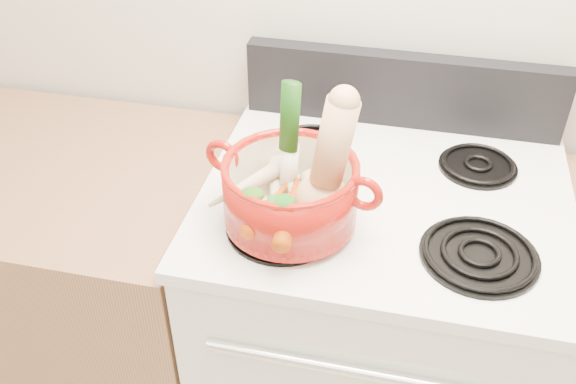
% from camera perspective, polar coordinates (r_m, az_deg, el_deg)
% --- Properties ---
extents(stove_body, '(0.76, 0.65, 0.92)m').
position_cam_1_polar(stove_body, '(1.72, 7.19, -13.20)').
color(stove_body, white).
rests_on(stove_body, floor).
extents(cooktop, '(0.78, 0.67, 0.03)m').
position_cam_1_polar(cooktop, '(1.39, 8.67, -0.61)').
color(cooktop, white).
rests_on(cooktop, stove_body).
extents(control_backsplash, '(0.76, 0.05, 0.18)m').
position_cam_1_polar(control_backsplash, '(1.59, 10.14, 8.92)').
color(control_backsplash, black).
rests_on(control_backsplash, cooktop).
extents(oven_handle, '(0.60, 0.02, 0.02)m').
position_cam_1_polar(oven_handle, '(1.26, 6.36, -15.64)').
color(oven_handle, silver).
rests_on(oven_handle, stove_body).
extents(counter_left, '(1.36, 0.65, 0.90)m').
position_cam_1_polar(counter_left, '(2.05, -24.20, -7.19)').
color(counter_left, '#8E6143').
rests_on(counter_left, floor).
extents(burner_front_left, '(0.22, 0.22, 0.02)m').
position_cam_1_polar(burner_front_left, '(1.27, -0.51, -2.92)').
color(burner_front_left, black).
rests_on(burner_front_left, cooktop).
extents(burner_front_right, '(0.22, 0.22, 0.02)m').
position_cam_1_polar(burner_front_right, '(1.26, 16.65, -5.27)').
color(burner_front_right, black).
rests_on(burner_front_right, cooktop).
extents(burner_back_left, '(0.17, 0.17, 0.02)m').
position_cam_1_polar(burner_back_left, '(1.51, 2.11, 4.29)').
color(burner_back_left, black).
rests_on(burner_back_left, cooktop).
extents(burner_back_right, '(0.17, 0.17, 0.02)m').
position_cam_1_polar(burner_back_right, '(1.50, 16.54, 2.36)').
color(burner_back_right, black).
rests_on(burner_back_right, cooktop).
extents(dutch_oven, '(0.31, 0.31, 0.13)m').
position_cam_1_polar(dutch_oven, '(1.23, 0.21, -0.03)').
color(dutch_oven, '#9B120A').
rests_on(dutch_oven, burner_front_left).
extents(pot_handle_left, '(0.07, 0.03, 0.07)m').
position_cam_1_polar(pot_handle_left, '(1.26, -5.87, 3.22)').
color(pot_handle_left, '#9B120A').
rests_on(pot_handle_left, dutch_oven).
extents(pot_handle_right, '(0.07, 0.03, 0.07)m').
position_cam_1_polar(pot_handle_right, '(1.17, 6.79, -0.14)').
color(pot_handle_right, '#9B120A').
rests_on(pot_handle_right, dutch_oven).
extents(squash, '(0.17, 0.14, 0.27)m').
position_cam_1_polar(squash, '(1.16, 3.53, 2.73)').
color(squash, '#E3A774').
rests_on(squash, dutch_oven).
extents(leek, '(0.05, 0.07, 0.25)m').
position_cam_1_polar(leek, '(1.22, 0.09, 4.61)').
color(leek, silver).
rests_on(leek, dutch_oven).
extents(ginger, '(0.09, 0.07, 0.04)m').
position_cam_1_polar(ginger, '(1.29, 2.70, 0.95)').
color(ginger, tan).
rests_on(ginger, dutch_oven).
extents(parsnip_0, '(0.11, 0.25, 0.07)m').
position_cam_1_polar(parsnip_0, '(1.29, -1.12, 1.19)').
color(parsnip_0, beige).
rests_on(parsnip_0, dutch_oven).
extents(parsnip_1, '(0.13, 0.19, 0.06)m').
position_cam_1_polar(parsnip_1, '(1.28, -2.65, 0.95)').
color(parsnip_1, beige).
rests_on(parsnip_1, dutch_oven).
extents(parsnip_2, '(0.12, 0.22, 0.07)m').
position_cam_1_polar(parsnip_2, '(1.29, 0.08, 1.90)').
color(parsnip_2, beige).
rests_on(parsnip_2, dutch_oven).
extents(parsnip_3, '(0.14, 0.15, 0.05)m').
position_cam_1_polar(parsnip_3, '(1.25, -3.74, 0.71)').
color(parsnip_3, beige).
rests_on(parsnip_3, dutch_oven).
extents(carrot_0, '(0.05, 0.15, 0.04)m').
position_cam_1_polar(carrot_0, '(1.22, -0.77, -2.04)').
color(carrot_0, '#D9590A').
rests_on(carrot_0, dutch_oven).
extents(carrot_1, '(0.07, 0.16, 0.05)m').
position_cam_1_polar(carrot_1, '(1.21, -1.86, -1.55)').
color(carrot_1, '#DA430A').
rests_on(carrot_1, dutch_oven).
extents(carrot_2, '(0.05, 0.19, 0.05)m').
position_cam_1_polar(carrot_2, '(1.19, 0.14, -1.86)').
color(carrot_2, '#C54D09').
rests_on(carrot_2, dutch_oven).
extents(carrot_3, '(0.08, 0.13, 0.04)m').
position_cam_1_polar(carrot_3, '(1.20, -1.19, -1.47)').
color(carrot_3, '#CF590A').
rests_on(carrot_3, dutch_oven).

